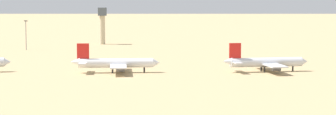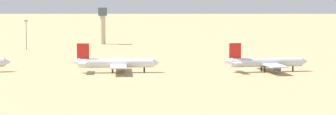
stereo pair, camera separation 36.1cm
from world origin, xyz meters
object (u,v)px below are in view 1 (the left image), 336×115
parked_jet_red_2 (115,63)px  control_tower (102,22)px  parked_jet_red_3 (265,62)px  light_pole_mid (26,33)px

parked_jet_red_2 → control_tower: bearing=93.2°
parked_jet_red_3 → light_pole_mid: bearing=128.1°
control_tower → parked_jet_red_2: bearing=-88.6°
control_tower → light_pole_mid: control_tower is taller
parked_jet_red_3 → control_tower: 162.96m
parked_jet_red_2 → light_pole_mid: (-44.67, 110.35, 5.41)m
parked_jet_red_2 → control_tower: size_ratio=1.57×
parked_jet_red_2 → parked_jet_red_3: bearing=-1.1°
light_pole_mid → control_tower: bearing=42.2°
control_tower → light_pole_mid: size_ratio=1.38×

